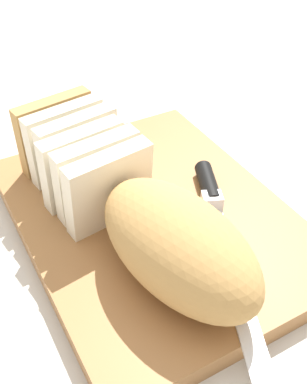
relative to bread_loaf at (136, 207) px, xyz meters
The scene contains 7 objects.
ground_plane 0.09m from the bread_loaf, 52.38° to the right, with size 3.00×3.00×0.00m, color beige.
cutting_board 0.08m from the bread_loaf, 52.38° to the right, with size 0.38×0.29×0.02m, color #9E6B3D.
bread_loaf is the anchor object (origin of this frame).
bread_knife 0.10m from the bread_loaf, 95.13° to the right, with size 0.28×0.14×0.02m.
crumb_near_knife 0.11m from the bread_loaf, 42.11° to the right, with size 0.01×0.01×0.01m, color tan.
crumb_near_loaf 0.07m from the bread_loaf, 85.82° to the right, with size 0.01×0.01×0.01m, color tan.
crumb_stray_left 0.06m from the bread_loaf, 16.02° to the right, with size 0.01×0.01×0.01m, color tan.
Camera 1 is at (-0.35, 0.20, 0.39)m, focal length 43.30 mm.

